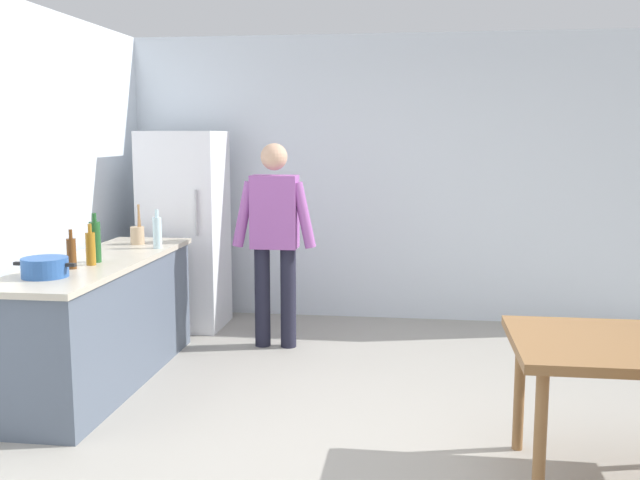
# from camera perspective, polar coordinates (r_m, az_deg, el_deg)

# --- Properties ---
(ground_plane) EXTENTS (14.00, 14.00, 0.00)m
(ground_plane) POSITION_cam_1_polar(r_m,az_deg,el_deg) (4.33, 4.40, -15.78)
(ground_plane) COLOR #9E998E
(wall_back) EXTENTS (6.40, 0.12, 2.70)m
(wall_back) POSITION_cam_1_polar(r_m,az_deg,el_deg) (6.97, 5.96, 4.82)
(wall_back) COLOR silver
(wall_back) RESTS_ON ground_plane
(kitchen_counter) EXTENTS (0.64, 2.20, 0.90)m
(kitchen_counter) POSITION_cam_1_polar(r_m,az_deg,el_deg) (5.40, -16.82, -6.14)
(kitchen_counter) COLOR #4C5666
(kitchen_counter) RESTS_ON ground_plane
(refrigerator) EXTENTS (0.70, 0.67, 1.80)m
(refrigerator) POSITION_cam_1_polar(r_m,az_deg,el_deg) (6.75, -10.60, 0.78)
(refrigerator) COLOR white
(refrigerator) RESTS_ON ground_plane
(person) EXTENTS (0.70, 0.22, 1.70)m
(person) POSITION_cam_1_polar(r_m,az_deg,el_deg) (5.97, -3.60, 0.69)
(person) COLOR #1E1E2D
(person) RESTS_ON ground_plane
(cooking_pot) EXTENTS (0.40, 0.28, 0.12)m
(cooking_pot) POSITION_cam_1_polar(r_m,az_deg,el_deg) (4.75, -20.88, -2.03)
(cooking_pot) COLOR #285193
(cooking_pot) RESTS_ON kitchen_counter
(utensil_jar) EXTENTS (0.11, 0.11, 0.32)m
(utensil_jar) POSITION_cam_1_polar(r_m,az_deg,el_deg) (5.95, -14.20, 0.43)
(utensil_jar) COLOR tan
(utensil_jar) RESTS_ON kitchen_counter
(bottle_beer_brown) EXTENTS (0.06, 0.06, 0.26)m
(bottle_beer_brown) POSITION_cam_1_polar(r_m,az_deg,el_deg) (4.97, -19.01, -0.96)
(bottle_beer_brown) COLOR #5B3314
(bottle_beer_brown) RESTS_ON kitchen_counter
(bottle_wine_green) EXTENTS (0.08, 0.08, 0.34)m
(bottle_wine_green) POSITION_cam_1_polar(r_m,az_deg,el_deg) (5.17, -17.31, -0.09)
(bottle_wine_green) COLOR #1E5123
(bottle_wine_green) RESTS_ON kitchen_counter
(bottle_oil_amber) EXTENTS (0.06, 0.06, 0.28)m
(bottle_oil_amber) POSITION_cam_1_polar(r_m,az_deg,el_deg) (5.07, -17.65, -0.61)
(bottle_oil_amber) COLOR #996619
(bottle_oil_amber) RESTS_ON kitchen_counter
(bottle_water_clear) EXTENTS (0.07, 0.07, 0.30)m
(bottle_water_clear) POSITION_cam_1_polar(r_m,az_deg,el_deg) (5.69, -12.71, 0.61)
(bottle_water_clear) COLOR silver
(bottle_water_clear) RESTS_ON kitchen_counter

